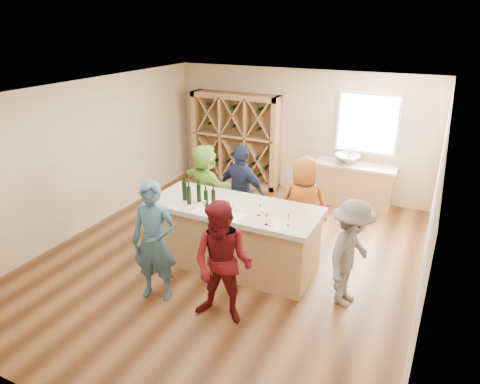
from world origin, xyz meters
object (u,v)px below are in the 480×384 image
at_px(wine_bottle_b, 189,195).
at_px(person_near_left, 154,242).
at_px(sink, 347,159).
at_px(person_far_right, 303,206).
at_px(wine_bottle_d, 206,199).
at_px(person_server, 351,254).
at_px(wine_bottle_e, 213,198).
at_px(tasting_counter_base, 234,238).
at_px(wine_bottle_c, 199,193).
at_px(person_far_mid, 242,193).
at_px(person_near_right, 223,264).
at_px(wine_rack, 236,140).
at_px(person_far_left, 206,186).
at_px(wine_bottle_a, 185,191).

height_order(wine_bottle_b, person_near_left, person_near_left).
height_order(sink, person_far_right, person_far_right).
distance_m(wine_bottle_d, person_server, 2.30).
bearing_deg(person_server, wine_bottle_e, 100.36).
height_order(tasting_counter_base, person_far_right, person_far_right).
xyz_separation_m(sink, tasting_counter_base, (-1.02, -3.39, -0.51)).
xyz_separation_m(wine_bottle_b, wine_bottle_d, (0.30, 0.02, -0.01)).
xyz_separation_m(wine_bottle_b, wine_bottle_e, (0.40, 0.07, -0.01)).
xyz_separation_m(wine_bottle_c, person_near_left, (-0.06, -1.15, -0.33)).
distance_m(wine_bottle_b, person_near_left, 1.04).
bearing_deg(person_far_mid, person_near_right, 121.50).
xyz_separation_m(wine_bottle_c, person_far_mid, (0.26, 1.05, -0.34)).
relative_size(person_near_right, person_server, 1.08).
bearing_deg(person_far_mid, wine_rack, -49.44).
relative_size(wine_bottle_b, person_near_left, 0.16).
relative_size(person_near_left, person_far_right, 1.04).
bearing_deg(wine_bottle_e, person_server, -0.38).
relative_size(wine_bottle_e, person_far_mid, 0.16).
relative_size(wine_bottle_b, wine_bottle_e, 1.04).
bearing_deg(person_server, wine_bottle_d, 101.67).
xyz_separation_m(person_near_left, person_near_right, (1.11, -0.04, -0.04)).
relative_size(wine_rack, wine_bottle_b, 7.53).
bearing_deg(person_server, wine_bottle_b, 102.04).
height_order(wine_rack, person_server, wine_rack).
bearing_deg(wine_bottle_e, person_far_left, 124.93).
relative_size(wine_bottle_a, wine_bottle_c, 1.10).
bearing_deg(person_far_left, wine_bottle_b, 131.86).
xyz_separation_m(wine_bottle_a, wine_bottle_c, (0.23, 0.06, -0.01)).
distance_m(wine_bottle_d, person_far_right, 1.72).
bearing_deg(wine_bottle_c, person_near_left, -92.78).
bearing_deg(person_far_right, wine_bottle_e, 26.75).
height_order(wine_rack, person_far_right, wine_rack).
xyz_separation_m(wine_bottle_a, person_far_mid, (0.49, 1.11, -0.36)).
bearing_deg(wine_bottle_d, person_far_left, 120.68).
bearing_deg(person_far_mid, wine_bottle_e, 104.81).
relative_size(wine_bottle_c, person_near_right, 0.17).
relative_size(wine_rack, person_far_left, 1.34).
distance_m(person_near_right, person_server, 1.79).
height_order(wine_bottle_a, wine_bottle_e, wine_bottle_a).
relative_size(wine_bottle_d, person_far_right, 0.16).
bearing_deg(wine_bottle_b, person_near_right, -42.01).
bearing_deg(person_far_right, person_server, 114.84).
relative_size(wine_bottle_a, person_far_right, 0.18).
bearing_deg(person_near_left, wine_bottle_b, 78.04).
relative_size(sink, tasting_counter_base, 0.21).
bearing_deg(wine_bottle_a, wine_rack, 103.57).
xyz_separation_m(sink, wine_bottle_d, (-1.38, -3.62, 0.20)).
bearing_deg(wine_bottle_b, person_server, 1.30).
relative_size(person_near_right, person_far_right, 1.00).
height_order(wine_bottle_c, person_far_right, person_far_right).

